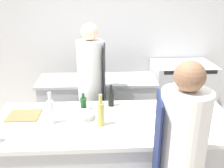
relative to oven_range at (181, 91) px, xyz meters
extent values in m
cube|color=silver|center=(-1.25, 0.41, 0.91)|extent=(8.00, 0.06, 2.80)
cube|color=#B7BABC|center=(-1.25, -1.72, -0.06)|extent=(2.29, 0.90, 0.87)
cube|color=silver|center=(-1.25, -1.72, 0.40)|extent=(2.39, 0.93, 0.04)
cube|color=#B7BABC|center=(-1.42, -0.47, -0.06)|extent=(1.62, 0.59, 0.87)
cube|color=#B7BABC|center=(-1.42, -0.47, 0.40)|extent=(1.68, 0.61, 0.04)
cube|color=#B7BABC|center=(0.00, 0.00, 0.00)|extent=(0.97, 0.72, 0.98)
cube|color=black|center=(0.00, -0.35, -0.22)|extent=(0.78, 0.01, 0.34)
cube|color=black|center=(0.00, -0.35, 0.45)|extent=(0.82, 0.01, 0.06)
cylinder|color=white|center=(-0.81, -2.42, 0.64)|extent=(0.34, 0.34, 0.71)
cube|color=#19234C|center=(-0.99, -2.39, 0.54)|extent=(0.06, 0.32, 0.82)
sphere|color=brown|center=(-0.81, -2.42, 1.10)|extent=(0.20, 0.20, 0.20)
cylinder|color=black|center=(-1.49, -0.93, -0.09)|extent=(0.28, 0.28, 0.81)
cylinder|color=silver|center=(-1.49, -0.93, 0.68)|extent=(0.33, 0.33, 0.74)
cube|color=#2D2D33|center=(-1.32, -0.94, 0.58)|extent=(0.03, 0.31, 0.85)
sphere|color=beige|center=(-1.49, -0.93, 1.16)|extent=(0.21, 0.21, 0.21)
cylinder|color=#2D5175|center=(-0.55, -1.67, 0.51)|extent=(0.07, 0.07, 0.19)
cylinder|color=#2D5175|center=(-0.55, -1.67, 0.64)|extent=(0.03, 0.03, 0.07)
cylinder|color=#B2A84C|center=(-1.38, -1.80, 0.53)|extent=(0.07, 0.07, 0.23)
cylinder|color=#B2A84C|center=(-1.38, -1.80, 0.68)|extent=(0.03, 0.03, 0.09)
cylinder|color=#19471E|center=(-1.56, -1.47, 0.48)|extent=(0.07, 0.07, 0.14)
cylinder|color=#19471E|center=(-1.56, -1.47, 0.58)|extent=(0.03, 0.03, 0.05)
cylinder|color=silver|center=(-1.84, -1.73, 0.53)|extent=(0.07, 0.07, 0.23)
cylinder|color=silver|center=(-1.84, -1.73, 0.69)|extent=(0.03, 0.03, 0.09)
cylinder|color=black|center=(-1.26, -1.38, 0.50)|extent=(0.06, 0.06, 0.18)
cylinder|color=black|center=(-1.26, -1.38, 0.63)|extent=(0.03, 0.03, 0.07)
cylinder|color=#B7BABC|center=(-0.79, -1.83, 0.45)|extent=(0.26, 0.26, 0.07)
cylinder|color=#B7BABC|center=(-0.84, -1.55, 0.45)|extent=(0.25, 0.25, 0.07)
cylinder|color=white|center=(-0.32, -1.95, 0.44)|extent=(0.19, 0.19, 0.06)
cylinder|color=#B7BABC|center=(-1.55, -1.65, 0.44)|extent=(0.22, 0.22, 0.05)
cube|color=olive|center=(-2.15, -1.57, 0.42)|extent=(0.32, 0.26, 0.01)
camera|label=1|loc=(-1.38, -3.87, 1.60)|focal=40.00mm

